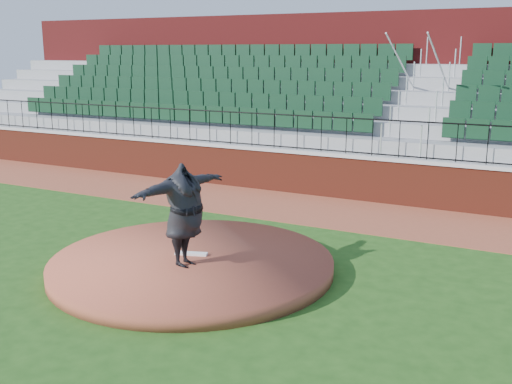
% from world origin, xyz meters
% --- Properties ---
extents(ground, '(90.00, 90.00, 0.00)m').
position_xyz_m(ground, '(0.00, 0.00, 0.00)').
color(ground, '#204B15').
rests_on(ground, ground).
extents(warning_track, '(34.00, 3.20, 0.01)m').
position_xyz_m(warning_track, '(0.00, 5.40, 0.01)').
color(warning_track, brown).
rests_on(warning_track, ground).
extents(field_wall, '(34.00, 0.35, 1.20)m').
position_xyz_m(field_wall, '(0.00, 7.00, 0.60)').
color(field_wall, maroon).
rests_on(field_wall, ground).
extents(wall_cap, '(34.00, 0.45, 0.10)m').
position_xyz_m(wall_cap, '(0.00, 7.00, 1.25)').
color(wall_cap, '#B7B7B7').
rests_on(wall_cap, field_wall).
extents(wall_railing, '(34.00, 0.05, 1.00)m').
position_xyz_m(wall_railing, '(0.00, 7.00, 1.80)').
color(wall_railing, black).
rests_on(wall_railing, wall_cap).
extents(seating_stands, '(34.00, 5.10, 4.60)m').
position_xyz_m(seating_stands, '(0.00, 9.72, 2.30)').
color(seating_stands, gray).
rests_on(seating_stands, ground).
extents(concourse_wall, '(34.00, 0.50, 5.50)m').
position_xyz_m(concourse_wall, '(0.00, 12.52, 2.75)').
color(concourse_wall, maroon).
rests_on(concourse_wall, ground).
extents(pitchers_mound, '(5.43, 5.43, 0.25)m').
position_xyz_m(pitchers_mound, '(-0.59, -0.03, 0.12)').
color(pitchers_mound, brown).
rests_on(pitchers_mound, ground).
extents(pitching_rubber, '(0.65, 0.35, 0.04)m').
position_xyz_m(pitching_rubber, '(-0.71, 0.12, 0.27)').
color(pitching_rubber, white).
rests_on(pitching_rubber, pitchers_mound).
extents(pitcher, '(0.95, 2.43, 1.93)m').
position_xyz_m(pitcher, '(-0.46, -0.44, 1.21)').
color(pitcher, black).
rests_on(pitcher, pitchers_mound).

